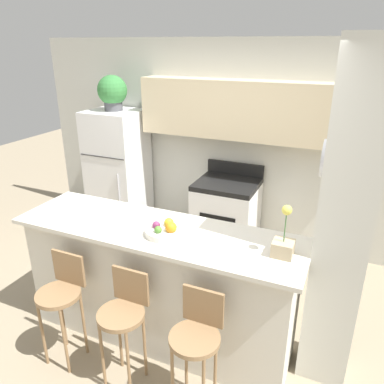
# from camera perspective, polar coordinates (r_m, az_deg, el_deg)

# --- Properties ---
(ground_plane) EXTENTS (14.00, 14.00, 0.00)m
(ground_plane) POSITION_cam_1_polar(r_m,az_deg,el_deg) (3.69, -4.84, -20.68)
(ground_plane) COLOR gray
(wall_back) EXTENTS (5.60, 0.38, 2.55)m
(wall_back) POSITION_cam_1_polar(r_m,az_deg,el_deg) (4.66, 7.69, 9.10)
(wall_back) COLOR silver
(wall_back) RESTS_ON ground_plane
(pillar_right) EXTENTS (0.38, 0.32, 2.55)m
(pillar_right) POSITION_cam_1_polar(r_m,az_deg,el_deg) (2.82, 22.05, -5.23)
(pillar_right) COLOR silver
(pillar_right) RESTS_ON ground_plane
(counter_bar) EXTENTS (2.42, 0.71, 1.08)m
(counter_bar) POSITION_cam_1_polar(r_m,az_deg,el_deg) (3.34, -5.14, -13.75)
(counter_bar) COLOR silver
(counter_bar) RESTS_ON ground_plane
(refrigerator) EXTENTS (0.70, 0.69, 1.67)m
(refrigerator) POSITION_cam_1_polar(r_m,az_deg,el_deg) (5.25, -11.13, 3.08)
(refrigerator) COLOR white
(refrigerator) RESTS_ON ground_plane
(stove_range) EXTENTS (0.74, 0.67, 1.07)m
(stove_range) POSITION_cam_1_polar(r_m,az_deg,el_deg) (4.74, 5.22, -3.57)
(stove_range) COLOR white
(stove_range) RESTS_ON ground_plane
(bar_stool_left) EXTENTS (0.35, 0.35, 0.94)m
(bar_stool_left) POSITION_cam_1_polar(r_m,az_deg,el_deg) (3.26, -19.21, -14.49)
(bar_stool_left) COLOR olive
(bar_stool_left) RESTS_ON ground_plane
(bar_stool_mid) EXTENTS (0.35, 0.35, 0.94)m
(bar_stool_mid) POSITION_cam_1_polar(r_m,az_deg,el_deg) (2.95, -10.33, -17.83)
(bar_stool_mid) COLOR olive
(bar_stool_mid) RESTS_ON ground_plane
(bar_stool_right) EXTENTS (0.35, 0.35, 0.94)m
(bar_stool_right) POSITION_cam_1_polar(r_m,az_deg,el_deg) (2.73, 0.72, -21.28)
(bar_stool_right) COLOR olive
(bar_stool_right) RESTS_ON ground_plane
(potted_plant_on_fridge) EXTENTS (0.38, 0.38, 0.44)m
(potted_plant_on_fridge) POSITION_cam_1_polar(r_m,az_deg,el_deg) (5.02, -12.04, 14.70)
(potted_plant_on_fridge) COLOR #4C4C51
(potted_plant_on_fridge) RESTS_ON refrigerator
(orchid_vase) EXTENTS (0.15, 0.15, 0.39)m
(orchid_vase) POSITION_cam_1_polar(r_m,az_deg,el_deg) (2.72, 13.78, -7.61)
(orchid_vase) COLOR tan
(orchid_vase) RESTS_ON counter_bar
(fruit_bowl) EXTENTS (0.30, 0.30, 0.12)m
(fruit_bowl) POSITION_cam_1_polar(r_m,az_deg,el_deg) (2.94, -4.18, -5.83)
(fruit_bowl) COLOR silver
(fruit_bowl) RESTS_ON counter_bar
(trash_bin) EXTENTS (0.28, 0.28, 0.38)m
(trash_bin) POSITION_cam_1_polar(r_m,az_deg,el_deg) (5.03, -6.71, -5.47)
(trash_bin) COLOR black
(trash_bin) RESTS_ON ground_plane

